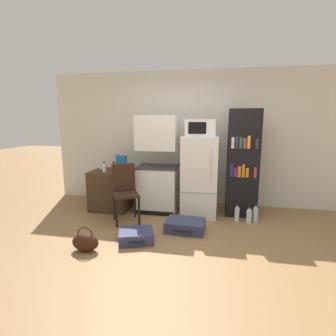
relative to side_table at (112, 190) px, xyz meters
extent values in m
plane|color=olive|center=(1.54, -1.27, -0.38)|extent=(24.00, 24.00, 0.00)
cube|color=silver|center=(1.74, 0.73, 0.95)|extent=(6.40, 0.10, 2.66)
cube|color=#422D1E|center=(0.00, 0.00, 0.00)|extent=(0.71, 0.66, 0.75)
cube|color=silver|center=(0.90, 0.05, 0.04)|extent=(0.74, 0.55, 0.83)
cube|color=#333338|center=(0.90, 0.05, 0.47)|extent=(0.75, 0.56, 0.03)
cube|color=silver|center=(0.90, 0.05, 1.09)|extent=(0.74, 0.47, 0.62)
cube|color=black|center=(0.90, -0.22, -0.34)|extent=(0.71, 0.01, 0.08)
cube|color=silver|center=(1.69, 0.02, 0.34)|extent=(0.63, 0.62, 1.43)
cube|color=gray|center=(1.69, -0.29, 0.11)|extent=(0.60, 0.01, 0.01)
cylinder|color=silver|center=(1.89, -0.30, 0.59)|extent=(0.02, 0.02, 0.50)
cube|color=silver|center=(1.69, 0.02, 1.19)|extent=(0.51, 0.41, 0.29)
cube|color=black|center=(1.64, -0.19, 1.19)|extent=(0.30, 0.01, 0.19)
cube|color=black|center=(2.43, 0.14, 0.57)|extent=(0.54, 0.38, 1.89)
cube|color=#332856|center=(2.23, -0.06, 0.48)|extent=(0.05, 0.01, 0.23)
cube|color=#661E75|center=(2.30, -0.06, 0.44)|extent=(0.06, 0.01, 0.16)
cube|color=orange|center=(2.36, -0.06, 0.45)|extent=(0.05, 0.01, 0.19)
cube|color=orange|center=(2.43, -0.06, 0.47)|extent=(0.04, 0.01, 0.22)
cube|color=orange|center=(2.49, -0.06, 0.44)|extent=(0.05, 0.01, 0.16)
cube|color=black|center=(2.56, -0.06, 0.46)|extent=(0.06, 0.01, 0.20)
cube|color=#A33351|center=(2.62, -0.06, 0.45)|extent=(0.05, 0.01, 0.18)
cube|color=silver|center=(2.23, -0.06, 0.95)|extent=(0.05, 0.01, 0.19)
cube|color=#332856|center=(2.30, -0.06, 0.96)|extent=(0.05, 0.01, 0.22)
cube|color=#1E7033|center=(2.36, -0.06, 0.95)|extent=(0.04, 0.01, 0.19)
cube|color=#A33351|center=(2.43, -0.06, 0.94)|extent=(0.05, 0.01, 0.18)
cube|color=gold|center=(2.49, -0.06, 0.96)|extent=(0.05, 0.01, 0.22)
cube|color=black|center=(2.56, -0.06, 0.95)|extent=(0.04, 0.01, 0.19)
cube|color=#332856|center=(2.62, -0.06, 0.94)|extent=(0.05, 0.01, 0.17)
cylinder|color=#1E6028|center=(0.09, 0.16, 0.49)|extent=(0.07, 0.07, 0.22)
cylinder|color=#1E6028|center=(0.09, 0.16, 0.62)|extent=(0.03, 0.03, 0.04)
cylinder|color=black|center=(0.09, 0.16, 0.65)|extent=(0.04, 0.04, 0.02)
cylinder|color=brown|center=(-0.14, 0.00, 0.44)|extent=(0.08, 0.08, 0.12)
cylinder|color=brown|center=(-0.14, 0.00, 0.51)|extent=(0.04, 0.04, 0.02)
cylinder|color=black|center=(-0.14, 0.00, 0.53)|extent=(0.04, 0.04, 0.01)
cylinder|color=silver|center=(-0.05, -0.17, 0.45)|extent=(0.08, 0.08, 0.15)
cylinder|color=silver|center=(-0.05, -0.17, 0.54)|extent=(0.03, 0.03, 0.03)
cylinder|color=black|center=(-0.05, -0.17, 0.56)|extent=(0.04, 0.04, 0.02)
cylinder|color=#AD1914|center=(0.14, -0.18, 0.45)|extent=(0.09, 0.09, 0.16)
cylinder|color=#AD1914|center=(0.14, -0.18, 0.55)|extent=(0.04, 0.04, 0.03)
cylinder|color=black|center=(0.14, -0.18, 0.57)|extent=(0.05, 0.05, 0.02)
cylinder|color=silver|center=(-0.22, 0.12, 0.39)|extent=(0.13, 0.13, 0.04)
cube|color=#1E66A8|center=(0.23, -0.04, 0.53)|extent=(0.19, 0.07, 0.30)
cylinder|color=black|center=(0.44, -0.86, -0.15)|extent=(0.04, 0.04, 0.46)
cylinder|color=black|center=(0.76, -0.68, -0.15)|extent=(0.04, 0.04, 0.46)
cylinder|color=black|center=(0.27, -0.54, -0.15)|extent=(0.04, 0.04, 0.46)
cylinder|color=black|center=(0.59, -0.36, -0.15)|extent=(0.04, 0.04, 0.46)
cube|color=#331E14|center=(0.52, -0.61, 0.10)|extent=(0.54, 0.54, 0.04)
cube|color=#331E14|center=(0.43, -0.45, 0.36)|extent=(0.36, 0.22, 0.47)
cube|color=navy|center=(1.54, -0.77, -0.29)|extent=(0.61, 0.45, 0.17)
cylinder|color=black|center=(1.52, -1.00, -0.29)|extent=(0.27, 0.03, 0.02)
cube|color=navy|center=(0.90, -1.26, -0.29)|extent=(0.58, 0.52, 0.16)
cylinder|color=black|center=(0.97, -1.46, -0.29)|extent=(0.21, 0.09, 0.02)
ellipsoid|color=#33190F|center=(0.33, -1.66, -0.26)|extent=(0.36, 0.20, 0.24)
torus|color=#33190F|center=(0.33, -1.66, -0.15)|extent=(0.21, 0.02, 0.21)
cylinder|color=silver|center=(2.54, -0.25, -0.27)|extent=(0.09, 0.09, 0.22)
cylinder|color=silver|center=(2.54, -0.25, -0.14)|extent=(0.04, 0.04, 0.04)
cylinder|color=black|center=(2.54, -0.25, -0.11)|extent=(0.05, 0.05, 0.02)
cylinder|color=silver|center=(2.65, -0.18, -0.26)|extent=(0.08, 0.08, 0.24)
cylinder|color=silver|center=(2.65, -0.18, -0.11)|extent=(0.04, 0.04, 0.04)
cylinder|color=black|center=(2.65, -0.18, -0.08)|extent=(0.04, 0.04, 0.02)
cylinder|color=silver|center=(2.35, -0.21, -0.26)|extent=(0.08, 0.08, 0.23)
cylinder|color=silver|center=(2.35, -0.21, -0.12)|extent=(0.04, 0.04, 0.04)
cylinder|color=black|center=(2.35, -0.21, -0.09)|extent=(0.04, 0.04, 0.02)
camera|label=1|loc=(2.01, -4.59, 1.33)|focal=28.00mm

